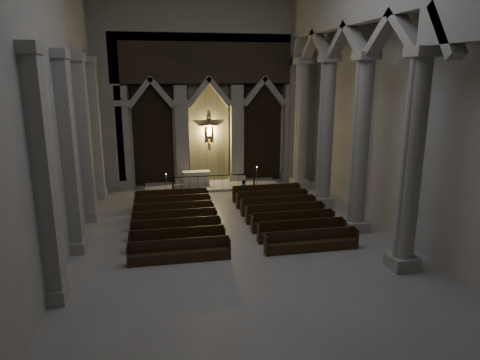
{
  "coord_description": "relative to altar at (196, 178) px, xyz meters",
  "views": [
    {
      "loc": [
        -3.35,
        -15.9,
        7.17
      ],
      "look_at": [
        0.35,
        3.0,
        2.31
      ],
      "focal_mm": 32.0,
      "sensor_mm": 36.0,
      "label": 1
    }
  ],
  "objects": [
    {
      "name": "left_pilasters",
      "position": [
        -5.75,
        -7.2,
        3.31
      ],
      "size": [
        0.6,
        13.0,
        8.03
      ],
      "color": "#9F9C94",
      "rests_on": "ground"
    },
    {
      "name": "candle_stand_right",
      "position": [
        3.68,
        -1.23,
        -0.2
      ],
      "size": [
        0.25,
        0.25,
        1.47
      ],
      "color": "olive",
      "rests_on": "ground"
    },
    {
      "name": "worshipper",
      "position": [
        2.29,
        -4.0,
        0.07
      ],
      "size": [
        0.58,
        0.49,
        1.34
      ],
      "primitive_type": "imported",
      "rotation": [
        0.0,
        0.0,
        -0.41
      ],
      "color": "black",
      "rests_on": "ground"
    },
    {
      "name": "sanctuary_wall",
      "position": [
        1.0,
        0.84,
        6.01
      ],
      "size": [
        14.0,
        0.77,
        12.0
      ],
      "color": "#9F9C94",
      "rests_on": "ground"
    },
    {
      "name": "sanctuary_step",
      "position": [
        1.0,
        -0.1,
        -0.53
      ],
      "size": [
        8.5,
        2.6,
        0.15
      ],
      "primitive_type": "cube",
      "color": "#9F9C94",
      "rests_on": "ground"
    },
    {
      "name": "pews",
      "position": [
        1.0,
        -7.31,
        -0.31
      ],
      "size": [
        9.37,
        7.85,
        0.89
      ],
      "color": "black",
      "rests_on": "ground"
    },
    {
      "name": "altar_rail",
      "position": [
        1.0,
        -1.08,
        0.08
      ],
      "size": [
        5.18,
        0.09,
        1.02
      ],
      "color": "black",
      "rests_on": "ground"
    },
    {
      "name": "right_arcade",
      "position": [
        6.5,
        -9.37,
        7.23
      ],
      "size": [
        1.0,
        24.0,
        12.0
      ],
      "color": "#9F9C94",
      "rests_on": "ground"
    },
    {
      "name": "altar",
      "position": [
        0.0,
        0.0,
        0.0
      ],
      "size": [
        1.75,
        0.7,
        0.89
      ],
      "color": "beige",
      "rests_on": "sanctuary_step"
    },
    {
      "name": "room",
      "position": [
        1.0,
        -10.7,
        7.0
      ],
      "size": [
        24.0,
        24.1,
        12.0
      ],
      "color": "#989590",
      "rests_on": "ground"
    },
    {
      "name": "candle_stand_left",
      "position": [
        -1.92,
        -1.47,
        -0.24
      ],
      "size": [
        0.22,
        0.22,
        1.31
      ],
      "color": "olive",
      "rests_on": "ground"
    }
  ]
}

